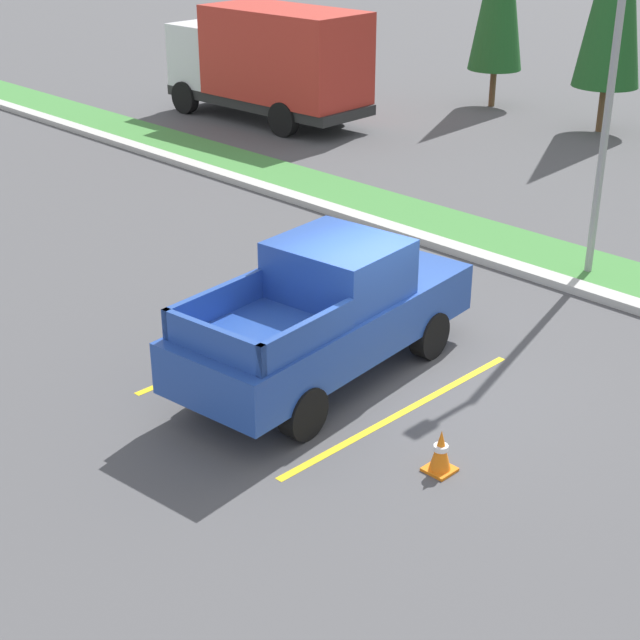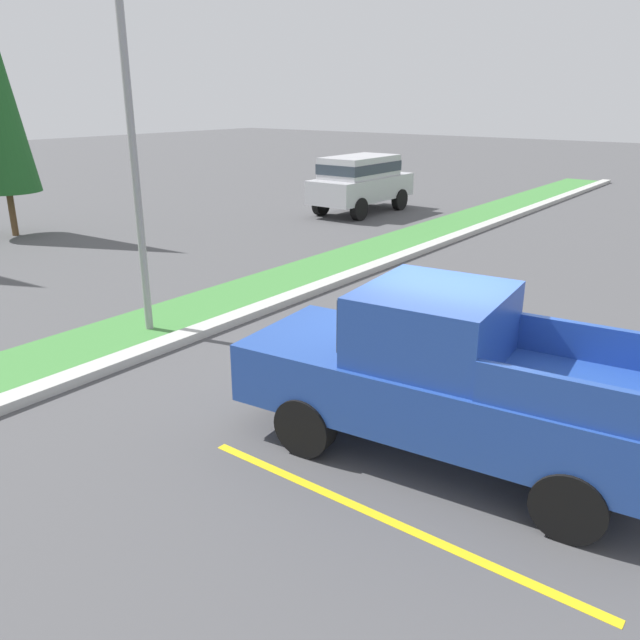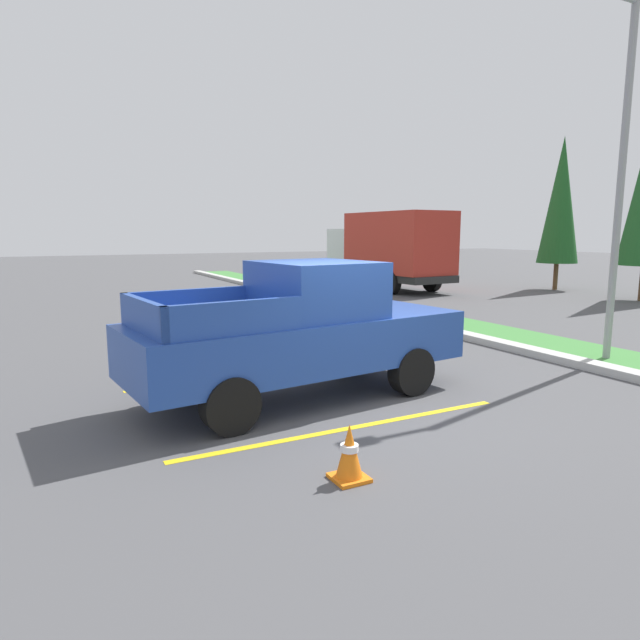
{
  "view_description": "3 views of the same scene",
  "coord_description": "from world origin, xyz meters",
  "px_view_note": "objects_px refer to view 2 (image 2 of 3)",
  "views": [
    {
      "loc": [
        8.29,
        -9.8,
        6.98
      ],
      "look_at": [
        -0.7,
        -0.9,
        1.1
      ],
      "focal_mm": 54.13,
      "sensor_mm": 36.0,
      "label": 1
    },
    {
      "loc": [
        -7.33,
        -3.54,
        4.2
      ],
      "look_at": [
        -0.51,
        1.68,
        1.19
      ],
      "focal_mm": 35.97,
      "sensor_mm": 36.0,
      "label": 2
    },
    {
      "loc": [
        6.59,
        -4.12,
        2.54
      ],
      "look_at": [
        -0.47,
        -0.46,
        1.27
      ],
      "focal_mm": 30.82,
      "sensor_mm": 36.0,
      "label": 3
    }
  ],
  "objects_px": {
    "street_light": "(135,112)",
    "pickup_truck_main": "(450,378)",
    "traffic_cone": "(585,374)",
    "suv_distant": "(361,180)"
  },
  "relations": [
    {
      "from": "suv_distant",
      "to": "street_light",
      "type": "relative_size",
      "value": 0.68
    },
    {
      "from": "pickup_truck_main",
      "to": "traffic_cone",
      "type": "relative_size",
      "value": 9.0
    },
    {
      "from": "street_light",
      "to": "traffic_cone",
      "type": "distance_m",
      "value": 8.32
    },
    {
      "from": "pickup_truck_main",
      "to": "traffic_cone",
      "type": "height_order",
      "value": "pickup_truck_main"
    },
    {
      "from": "suv_distant",
      "to": "street_light",
      "type": "distance_m",
      "value": 14.11
    },
    {
      "from": "pickup_truck_main",
      "to": "street_light",
      "type": "distance_m",
      "value": 6.96
    },
    {
      "from": "pickup_truck_main",
      "to": "traffic_cone",
      "type": "distance_m",
      "value": 3.07
    },
    {
      "from": "traffic_cone",
      "to": "pickup_truck_main",
      "type": "bearing_deg",
      "value": 163.81
    },
    {
      "from": "pickup_truck_main",
      "to": "street_light",
      "type": "relative_size",
      "value": 0.8
    },
    {
      "from": "street_light",
      "to": "pickup_truck_main",
      "type": "bearing_deg",
      "value": -95.47
    }
  ]
}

